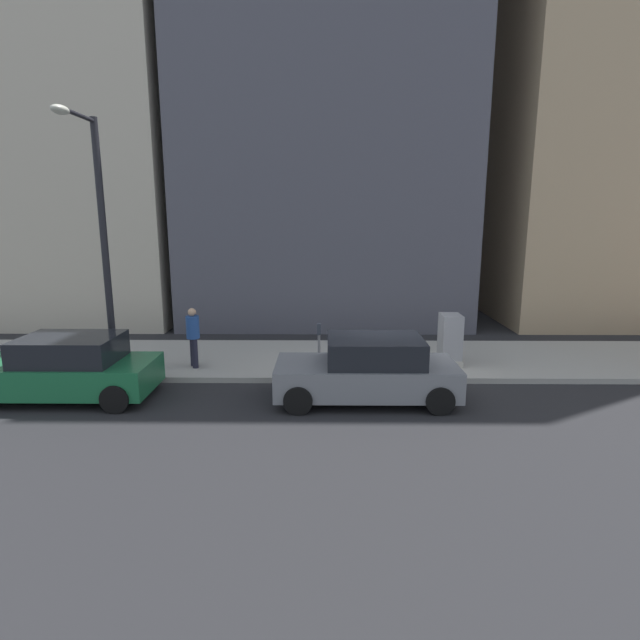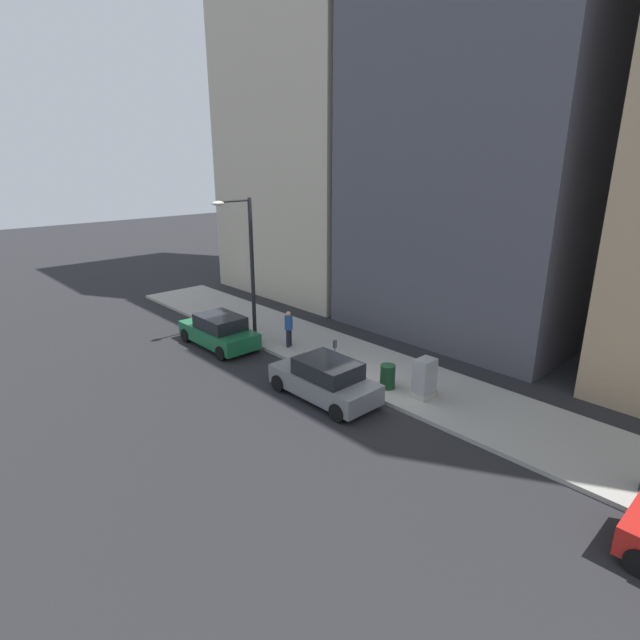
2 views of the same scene
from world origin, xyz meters
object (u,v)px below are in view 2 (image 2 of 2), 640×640
at_px(parked_car_grey, 325,380).
at_px(office_block_center, 502,87).
at_px(utility_box, 424,378).
at_px(office_tower_right, 330,57).
at_px(parked_car_green, 219,331).
at_px(pedestrian_midblock, 289,327).
at_px(trash_bin, 388,376).
at_px(streetlamp, 247,258).
at_px(parking_meter, 335,353).

distance_m(parked_car_grey, office_block_center, 16.33).
bearing_deg(utility_box, office_tower_right, 57.21).
relative_size(parked_car_green, utility_box, 2.94).
bearing_deg(pedestrian_midblock, trash_bin, 62.41).
xyz_separation_m(pedestrian_midblock, office_tower_right, (9.88, 7.65, 13.04)).
height_order(parked_car_green, utility_box, utility_box).
height_order(streetlamp, trash_bin, streetlamp).
xyz_separation_m(parking_meter, pedestrian_midblock, (0.51, 3.48, 0.11)).
bearing_deg(office_block_center, pedestrian_midblock, 160.28).
bearing_deg(parked_car_grey, streetlamp, 77.36).
distance_m(parked_car_grey, parked_car_green, 7.13).
height_order(parked_car_green, streetlamp, streetlamp).
relative_size(parking_meter, trash_bin, 1.50).
distance_m(parking_meter, trash_bin, 2.41).
bearing_deg(utility_box, parking_meter, 103.00).
xyz_separation_m(parked_car_grey, pedestrian_midblock, (2.15, 4.65, 0.35)).
bearing_deg(parked_car_green, parking_meter, -74.78).
height_order(parked_car_grey, office_tower_right, office_tower_right).
bearing_deg(utility_box, parked_car_green, 104.22).
bearing_deg(streetlamp, parked_car_grey, -102.42).
bearing_deg(streetlamp, parking_meter, -88.27).
bearing_deg(pedestrian_midblock, parked_car_green, -76.85).
relative_size(utility_box, streetlamp, 0.22).
xyz_separation_m(utility_box, trash_bin, (-0.40, 1.34, -0.25)).
relative_size(trash_bin, office_tower_right, 0.03).
relative_size(utility_box, trash_bin, 1.59).
bearing_deg(office_tower_right, parking_meter, -133.03).
height_order(utility_box, office_block_center, office_block_center).
xyz_separation_m(parked_car_green, streetlamp, (1.43, -0.43, 3.28)).
bearing_deg(parked_car_green, office_block_center, -26.32).
distance_m(parking_meter, office_tower_right, 20.12).
bearing_deg(office_tower_right, office_block_center, -88.85).
xyz_separation_m(parked_car_green, office_block_center, (12.21, -6.11, 10.73)).
bearing_deg(streetlamp, office_block_center, -27.78).
bearing_deg(parked_car_green, pedestrian_midblock, -49.55).
bearing_deg(parking_meter, utility_box, -77.00).
bearing_deg(pedestrian_midblock, parking_meter, 54.67).
bearing_deg(utility_box, pedestrian_midblock, 92.75).
bearing_deg(pedestrian_midblock, office_block_center, 133.24).
height_order(parked_car_grey, pedestrian_midblock, pedestrian_midblock).
height_order(parking_meter, trash_bin, parking_meter).
bearing_deg(trash_bin, pedestrian_midblock, 89.44).
xyz_separation_m(trash_bin, pedestrian_midblock, (0.06, 5.81, 0.49)).
xyz_separation_m(parked_car_grey, utility_box, (2.49, -2.51, 0.11)).
bearing_deg(office_tower_right, utility_box, -122.79).
height_order(pedestrian_midblock, office_tower_right, office_tower_right).
bearing_deg(parking_meter, parked_car_grey, -144.53).
height_order(parked_car_grey, office_block_center, office_block_center).
bearing_deg(office_tower_right, streetlamp, -152.07).
xyz_separation_m(parked_car_green, parking_meter, (1.59, -5.96, 0.24)).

